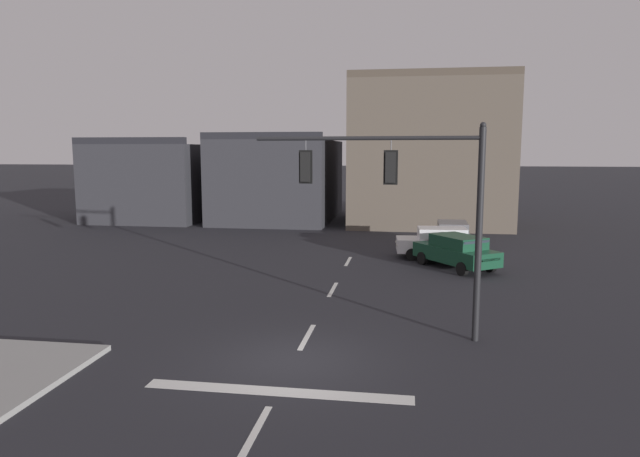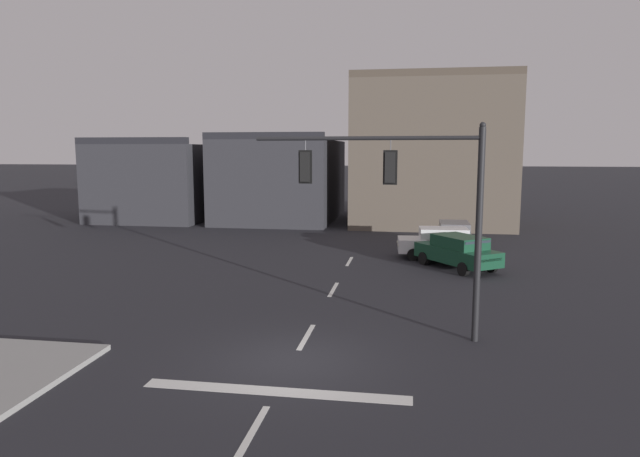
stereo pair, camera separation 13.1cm
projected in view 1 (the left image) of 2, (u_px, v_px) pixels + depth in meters
The scene contains 8 objects.
ground_plane at pixel (294, 361), 15.27m from camera, with size 400.00×400.00×0.00m, color #232328.
stop_bar_paint at pixel (277, 391), 13.31m from camera, with size 6.40×0.50×0.01m, color silver.
lane_centreline at pixel (307, 337), 17.22m from camera, with size 0.16×26.40×0.01m.
signal_mast_near_side at pixel (410, 192), 16.74m from camera, with size 6.83×0.68×6.43m.
car_lot_nearside at pixel (456, 251), 27.10m from camera, with size 4.05×4.61×1.61m.
car_lot_middle at pixel (452, 235), 32.06m from camera, with size 1.95×4.47×1.61m.
car_lot_farside at pixel (440, 242), 29.75m from camera, with size 4.54×2.12×1.61m.
building_row at pixel (319, 169), 45.11m from camera, with size 32.25×12.61×11.07m.
Camera 1 is at (2.94, -14.36, 5.62)m, focal length 31.79 mm.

